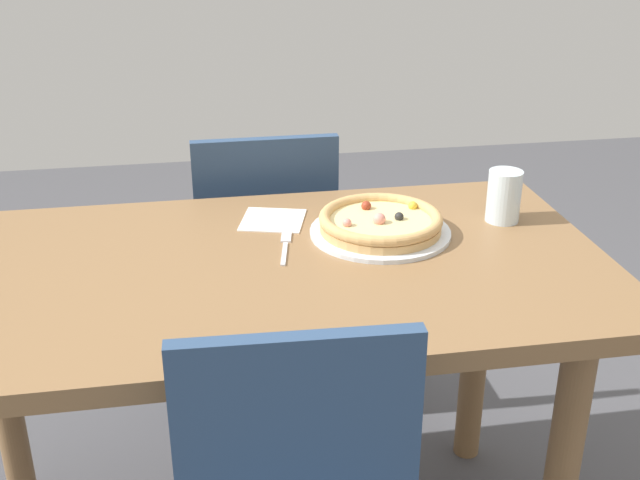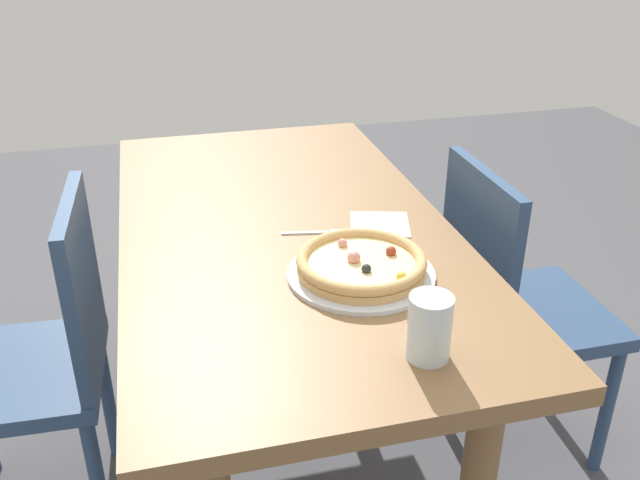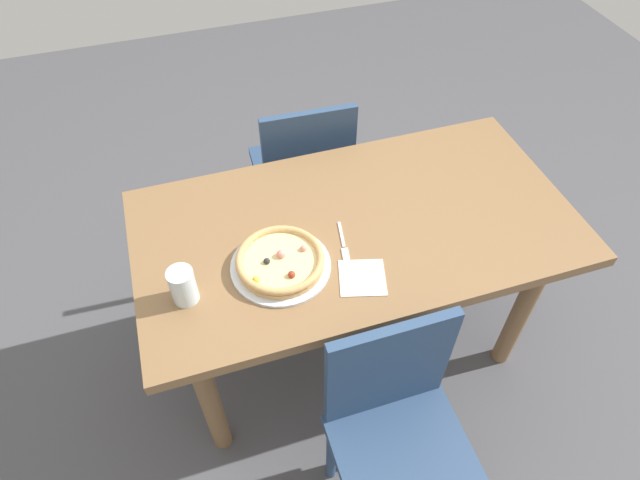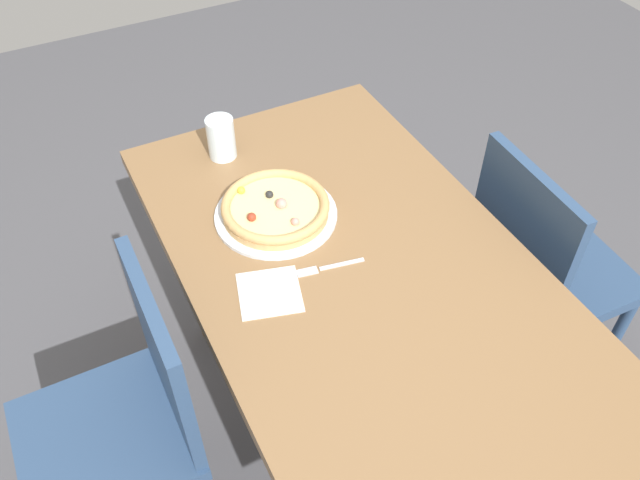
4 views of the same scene
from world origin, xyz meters
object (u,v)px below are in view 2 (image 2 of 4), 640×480
Objects in this scene: chair_near at (42,356)px; plate at (361,274)px; pizza at (361,263)px; drinking_glass at (429,327)px; dining_table at (286,263)px; chair_far at (511,304)px; napkin at (380,224)px; fork at (323,232)px.

chair_near is 2.83× the size of plate.
pizza is 0.30m from drinking_glass.
chair_near is 7.36× the size of drinking_glass.
chair_near is at bearing -88.81° from dining_table.
chair_far is at bearing -90.65° from chair_near.
chair_far is at bearing 88.11° from napkin.
napkin is at bearing 74.12° from dining_table.
chair_far is 0.62m from pizza.
drinking_glass is (0.30, 0.03, 0.03)m from pizza.
chair_near is 0.99m from drinking_glass.
fork is 0.15m from napkin.
pizza reaches higher than napkin.
fork reaches higher than dining_table.
fork is at bearing -90.46° from chair_far.
plate reaches higher than napkin.
fork is (-0.22, -0.03, -0.00)m from plate.
napkin is at bearing 152.55° from pizza.
chair_far is 2.83× the size of plate.
chair_near is at bearing -111.28° from pizza.
chair_far is 0.77m from drinking_glass.
fork is (0.06, 0.68, 0.28)m from chair_near.
dining_table is at bearing 146.76° from fork.
plate is 0.30m from drinking_glass.
fork is at bearing 46.35° from dining_table.
chair_far is 0.60m from fork.
chair_near is 0.82m from pizza.
chair_near is at bearing -174.67° from fork.
chair_near reaches higher than pizza.
dining_table is 4.70× the size of plate.
drinking_glass is at bearing -125.40° from chair_near.
plate is (0.28, 0.71, 0.28)m from chair_near.
fork is (0.07, 0.08, 0.11)m from dining_table.
chair_far is 0.47m from napkin.
chair_near is 1.21m from chair_far.
fork is 0.52m from drinking_glass.
dining_table is at bearing -97.30° from chair_far.
plate is 1.14× the size of pizza.
drinking_glass reaches higher than chair_near.
drinking_glass reaches higher than dining_table.
plate is 0.03m from pizza.
plate is at bearing 19.91° from dining_table.
pizza is 1.95× the size of napkin.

